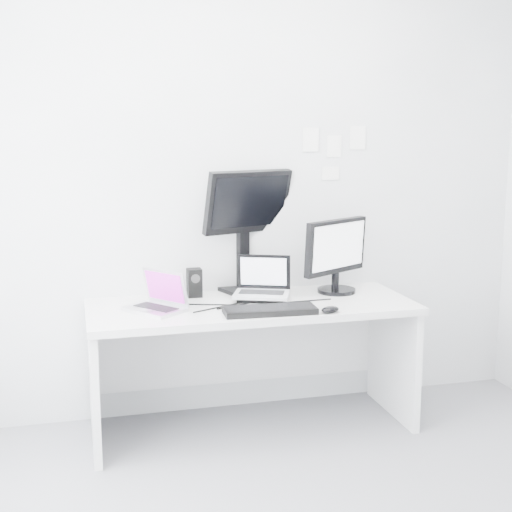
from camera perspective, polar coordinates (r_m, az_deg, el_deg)
The scene contains 13 objects.
back_wall at distance 4.19m, azimuth -1.55°, elevation 5.58°, with size 3.60×3.60×0.00m, color silver.
desk at distance 4.05m, azimuth -0.35°, elevation -8.83°, with size 1.80×0.70×0.73m, color silver.
macbook at distance 3.80m, azimuth -8.19°, elevation -2.76°, with size 0.30×0.23×0.23m, color silver.
speaker at distance 4.10m, azimuth -4.96°, elevation -2.15°, with size 0.08×0.08×0.16m, color black.
dell_laptop at distance 3.99m, azimuth 0.45°, elevation -1.79°, with size 0.31×0.24×0.26m, color silver.
rear_monitor at distance 4.18m, azimuth -0.83°, elevation 2.15°, with size 0.54×0.20×0.74m, color black.
samsung_monitor at distance 4.20m, azimuth 6.52°, elevation 0.10°, with size 0.49×0.23×0.45m, color black.
keyboard at distance 3.74m, azimuth 1.12°, elevation -4.37°, with size 0.49×0.17×0.03m, color black.
mouse at distance 3.77m, azimuth 5.96°, elevation -4.29°, with size 0.11×0.07×0.03m, color black.
wall_note_0 at distance 4.29m, azimuth 4.40°, elevation 9.28°, with size 0.10×0.00×0.14m, color white.
wall_note_1 at distance 4.34m, azimuth 6.28°, elevation 8.73°, with size 0.09×0.00×0.13m, color white.
wall_note_2 at distance 4.40m, azimuth 8.15°, elevation 9.36°, with size 0.10×0.00×0.14m, color white.
wall_note_3 at distance 4.34m, azimuth 6.00°, elevation 6.62°, with size 0.11×0.00×0.08m, color white.
Camera 1 is at (-0.94, -2.47, 1.69)m, focal length 49.92 mm.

